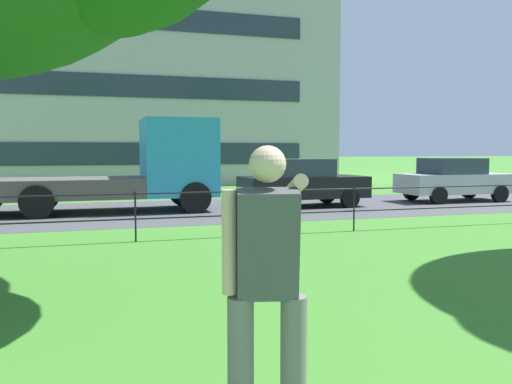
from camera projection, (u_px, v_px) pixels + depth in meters
street_strip at (204, 210)px, 15.95m from camera, size 80.00×6.62×0.01m
park_fence at (252, 204)px, 11.00m from camera, size 33.59×0.04×1.00m
person_thrower at (267, 286)px, 3.13m from camera, size 0.64×0.75×1.83m
flatbed_truck_far_left at (129, 170)px, 15.46m from camera, size 7.32×2.48×2.75m
car_black_right at (302, 183)px, 16.76m from camera, size 4.06×1.93×1.54m
car_silver_center at (454, 179)px, 18.62m from camera, size 4.02×1.85×1.54m
apartment_building_background at (60, 68)px, 31.89m from camera, size 30.16×16.20×13.63m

